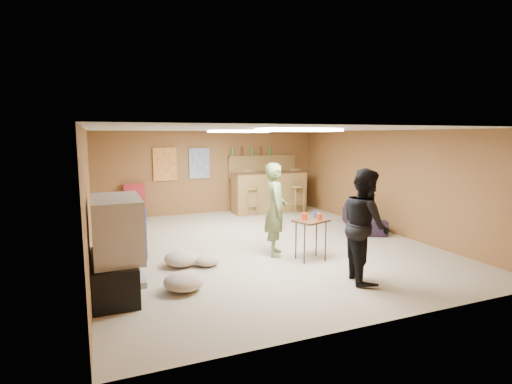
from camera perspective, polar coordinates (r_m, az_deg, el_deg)
name	(u,v)px	position (r m, az deg, el deg)	size (l,w,h in m)	color
ground	(260,245)	(7.76, 0.56, -7.52)	(7.00, 7.00, 0.00)	tan
ceiling	(260,129)	(7.47, 0.58, 8.94)	(6.00, 7.00, 0.02)	silver
wall_back	(210,172)	(10.83, -6.59, 2.82)	(6.00, 0.02, 2.20)	brown
wall_front	(384,228)	(4.56, 17.83, -4.88)	(6.00, 0.02, 2.20)	brown
wall_left	(88,197)	(6.97, -22.84, -0.72)	(0.02, 7.00, 2.20)	brown
wall_right	(387,181)	(9.12, 18.25, 1.47)	(0.02, 7.00, 2.20)	brown
tv_stand	(114,276)	(5.71, -19.63, -11.24)	(0.55, 1.30, 0.50)	black
dvd_box	(132,281)	(5.75, -17.34, -12.04)	(0.35, 0.50, 0.08)	#B2B2B7
tv_body	(117,228)	(5.53, -19.23, -4.82)	(0.60, 1.10, 0.80)	#B2B2B7
tv_screen	(142,226)	(5.55, -16.02, -4.63)	(0.02, 0.95, 0.65)	navy
bar_counter	(269,192)	(10.89, 1.87, -0.02)	(2.00, 0.60, 1.10)	brown
bar_lip	(273,173)	(10.60, 2.43, 2.75)	(2.10, 0.12, 0.05)	#3A2212
bar_shelf	(263,156)	(11.20, 0.95, 5.10)	(2.00, 0.18, 0.05)	brown
bar_backing	(262,167)	(11.24, 0.91, 3.58)	(2.00, 0.14, 0.60)	brown
poster_left	(165,164)	(10.52, -12.88, 3.88)	(0.60, 0.03, 0.85)	#BF3F26
poster_right	(199,163)	(10.70, -8.11, 4.07)	(0.55, 0.03, 0.80)	#334C99
folding_chair_stack	(135,202)	(10.37, -16.94, -1.34)	(0.50, 0.14, 0.90)	#A51E26
ceiling_panel_front	(298,130)	(6.12, 6.08, 8.78)	(1.20, 0.60, 0.04)	white
ceiling_panel_back	(238,131)	(8.59, -2.54, 8.63)	(1.20, 0.60, 0.04)	white
person_olive	(276,209)	(6.96, 2.81, -2.49)	(0.59, 0.39, 1.63)	#616F40
person_black	(365,225)	(5.94, 15.32, -4.57)	(0.80, 0.62, 1.64)	black
sofa	(363,218)	(9.36, 15.11, -3.58)	(1.64, 0.64, 0.48)	black
tray_table	(311,240)	(6.83, 7.81, -6.79)	(0.53, 0.42, 0.69)	#3A2212
cup_red_near	(304,217)	(6.71, 6.92, -3.51)	(0.08, 0.08, 0.12)	red
cup_red_far	(319,217)	(6.72, 9.03, -3.52)	(0.09, 0.09, 0.12)	red
cup_blue	(316,215)	(6.92, 8.59, -3.25)	(0.07, 0.07, 0.10)	navy
bar_stool_left	(251,191)	(10.45, -0.77, 0.09)	(0.40, 0.40, 1.26)	brown
bar_stool_right	(298,188)	(10.82, 5.97, 0.53)	(0.42, 0.42, 1.34)	brown
cushion_near_tv	(181,258)	(6.64, -10.63, -9.29)	(0.55, 0.55, 0.25)	tan
cushion_mid	(207,260)	(6.59, -6.99, -9.62)	(0.41, 0.41, 0.18)	tan
cushion_far	(184,281)	(5.65, -10.26, -12.45)	(0.55, 0.55, 0.25)	tan
bottle_row	(252,151)	(11.05, -0.64, 5.87)	(1.20, 0.08, 0.26)	#3F7233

